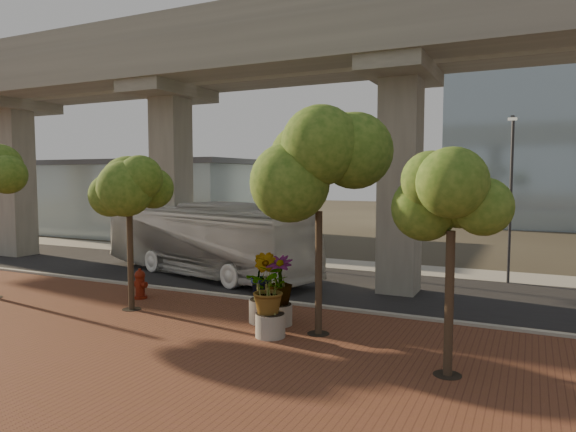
% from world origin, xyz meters
% --- Properties ---
extents(ground, '(160.00, 160.00, 0.00)m').
position_xyz_m(ground, '(0.00, 0.00, 0.00)').
color(ground, '#342F25').
rests_on(ground, ground).
extents(brick_plaza, '(70.00, 13.00, 0.06)m').
position_xyz_m(brick_plaza, '(0.00, -8.00, 0.03)').
color(brick_plaza, brown).
rests_on(brick_plaza, ground).
extents(asphalt_road, '(90.00, 8.00, 0.04)m').
position_xyz_m(asphalt_road, '(0.00, 2.00, 0.02)').
color(asphalt_road, black).
rests_on(asphalt_road, ground).
extents(curb_strip, '(70.00, 0.25, 0.16)m').
position_xyz_m(curb_strip, '(0.00, -2.00, 0.08)').
color(curb_strip, '#A09F95').
rests_on(curb_strip, ground).
extents(far_sidewalk, '(90.00, 3.00, 0.06)m').
position_xyz_m(far_sidewalk, '(0.00, 7.50, 0.03)').
color(far_sidewalk, '#A09F95').
rests_on(far_sidewalk, ground).
extents(transit_viaduct, '(72.00, 5.60, 12.40)m').
position_xyz_m(transit_viaduct, '(0.00, 2.00, 7.29)').
color(transit_viaduct, '#99968B').
rests_on(transit_viaduct, ground).
extents(station_pavilion, '(23.00, 13.00, 6.30)m').
position_xyz_m(station_pavilion, '(-20.00, 16.00, 3.22)').
color(station_pavilion, silver).
rests_on(station_pavilion, ground).
extents(transit_bus, '(13.42, 6.61, 3.65)m').
position_xyz_m(transit_bus, '(-3.74, 1.67, 1.82)').
color(transit_bus, silver).
rests_on(transit_bus, ground).
extents(fire_hydrant, '(0.61, 0.55, 1.22)m').
position_xyz_m(fire_hydrant, '(-3.10, -3.78, 0.65)').
color(fire_hydrant, '#65180B').
rests_on(fire_hydrant, ground).
extents(planter_front, '(2.06, 2.06, 2.26)m').
position_xyz_m(planter_front, '(3.93, -5.91, 1.43)').
color(planter_front, '#A39F93').
rests_on(planter_front, ground).
extents(planter_right, '(2.15, 2.15, 2.30)m').
position_xyz_m(planter_right, '(3.60, -4.65, 1.45)').
color(planter_right, gray).
rests_on(planter_right, ground).
extents(planter_left, '(2.21, 2.21, 2.43)m').
position_xyz_m(planter_left, '(3.00, -4.62, 1.54)').
color(planter_left, '#A5A295').
rests_on(planter_left, ground).
extents(street_tree_near_west, '(3.39, 3.39, 6.31)m').
position_xyz_m(street_tree_near_west, '(-2.22, -5.24, 4.80)').
color(street_tree_near_west, '#4B3C2B').
rests_on(street_tree_near_west, ground).
extents(street_tree_near_east, '(4.09, 4.09, 6.92)m').
position_xyz_m(street_tree_near_east, '(5.15, -5.00, 5.09)').
color(street_tree_near_east, '#4B3C2B').
rests_on(street_tree_near_east, ground).
extents(street_tree_far_east, '(3.24, 3.24, 6.03)m').
position_xyz_m(street_tree_far_east, '(9.31, -6.73, 4.59)').
color(street_tree_far_east, '#4B3C2B').
rests_on(street_tree_far_east, ground).
extents(streetlamp_west, '(0.40, 1.17, 8.06)m').
position_xyz_m(streetlamp_west, '(-8.31, 6.22, 4.70)').
color(streetlamp_west, '#2D2D32').
rests_on(streetlamp_west, ground).
extents(streetlamp_east, '(0.38, 1.10, 7.61)m').
position_xyz_m(streetlamp_east, '(10.17, 5.94, 4.44)').
color(streetlamp_east, '#323237').
rests_on(streetlamp_east, ground).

